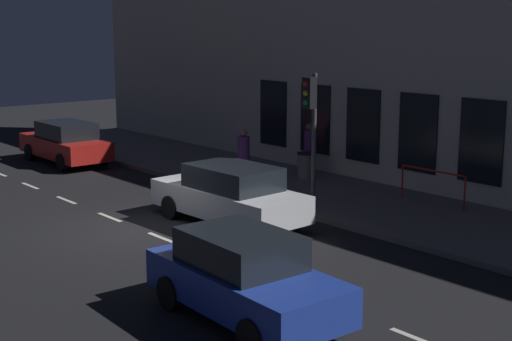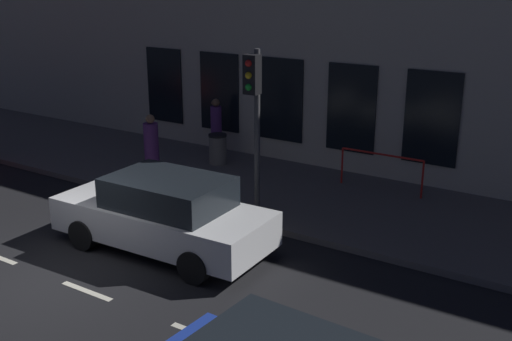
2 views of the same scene
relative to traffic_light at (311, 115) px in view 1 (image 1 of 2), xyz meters
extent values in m
plane|color=black|center=(-4.37, 1.74, -2.78)|extent=(60.00, 60.00, 0.00)
cube|color=#5B5654|center=(1.88, 1.74, -2.70)|extent=(4.50, 32.00, 0.15)
cube|color=beige|center=(4.43, 1.74, 1.24)|extent=(0.60, 32.00, 8.03)
cube|color=black|center=(4.10, -2.65, -0.83)|extent=(0.04, 1.41, 2.39)
cube|color=black|center=(4.10, -0.46, -0.83)|extent=(0.04, 1.41, 2.39)
cube|color=black|center=(4.10, 1.74, -0.83)|extent=(0.04, 1.41, 2.39)
cube|color=black|center=(4.10, 3.93, -0.83)|extent=(0.04, 1.41, 2.39)
cube|color=black|center=(4.10, 6.12, -0.83)|extent=(0.04, 1.41, 2.39)
cube|color=beige|center=(-4.37, -7.06, -2.77)|extent=(0.12, 1.20, 0.01)
cube|color=beige|center=(-4.37, -4.46, -2.77)|extent=(0.12, 1.20, 0.01)
cube|color=beige|center=(-4.37, -1.86, -2.77)|extent=(0.12, 1.20, 0.01)
cube|color=beige|center=(-4.37, 0.74, -2.77)|extent=(0.12, 1.20, 0.01)
cube|color=beige|center=(-4.37, 3.34, -2.77)|extent=(0.12, 1.20, 0.01)
cube|color=beige|center=(-4.37, 5.94, -2.77)|extent=(0.12, 1.20, 0.01)
cube|color=beige|center=(-4.37, 8.54, -2.77)|extent=(0.12, 1.20, 0.01)
cylinder|color=#424244|center=(0.12, 0.00, -0.75)|extent=(0.13, 0.13, 3.75)
cube|color=black|center=(-0.08, 0.00, 0.60)|extent=(0.26, 0.32, 0.84)
sphere|color=red|center=(-0.22, 0.00, 0.85)|extent=(0.15, 0.15, 0.15)
sphere|color=gold|center=(-0.22, 0.00, 0.60)|extent=(0.15, 0.15, 0.15)
sphere|color=green|center=(-0.22, 0.00, 0.35)|extent=(0.15, 0.15, 0.15)
cube|color=#1E389E|center=(-6.04, -4.51, -2.15)|extent=(1.91, 4.11, 0.70)
cube|color=black|center=(-6.03, -4.35, -1.50)|extent=(1.62, 2.16, 0.60)
cylinder|color=black|center=(-5.29, -5.80, -2.46)|extent=(0.25, 0.65, 0.64)
cylinder|color=black|center=(-6.90, -5.73, -2.46)|extent=(0.25, 0.65, 0.64)
cylinder|color=black|center=(-5.17, -3.30, -2.46)|extent=(0.25, 0.65, 0.64)
cylinder|color=black|center=(-6.79, -3.23, -2.46)|extent=(0.25, 0.65, 0.64)
cube|color=silver|center=(-2.27, 0.75, -2.15)|extent=(1.96, 4.59, 0.70)
cube|color=black|center=(-2.26, 0.56, -1.50)|extent=(1.68, 2.41, 0.60)
cylinder|color=black|center=(-3.16, 2.13, -2.46)|extent=(0.24, 0.65, 0.64)
cylinder|color=black|center=(-1.46, 2.18, -2.46)|extent=(0.24, 0.65, 0.64)
cylinder|color=black|center=(-3.08, -0.69, -2.46)|extent=(0.24, 0.65, 0.64)
cylinder|color=black|center=(-1.37, -0.64, -2.46)|extent=(0.24, 0.65, 0.64)
cube|color=red|center=(-1.65, 11.50, -2.15)|extent=(1.76, 4.48, 0.70)
cube|color=black|center=(-1.65, 11.32, -1.50)|extent=(1.54, 2.34, 0.60)
cylinder|color=black|center=(-2.45, 12.89, -2.46)|extent=(0.22, 0.64, 0.64)
cylinder|color=black|center=(-0.84, 12.88, -2.46)|extent=(0.22, 0.64, 0.64)
cylinder|color=black|center=(-2.47, 10.12, -2.46)|extent=(0.22, 0.64, 0.64)
cylinder|color=black|center=(-0.86, 10.11, -2.46)|extent=(0.22, 0.64, 0.64)
cylinder|color=#5B2D70|center=(0.59, 3.59, -1.84)|extent=(0.45, 0.45, 1.57)
sphere|color=#936B4C|center=(0.59, 3.59, -0.94)|extent=(0.23, 0.23, 0.23)
cube|color=#936B4C|center=(0.48, 3.57, -0.94)|extent=(0.05, 0.07, 0.07)
cylinder|color=#5B2D70|center=(3.58, 3.69, -1.89)|extent=(0.45, 0.45, 1.47)
sphere|color=brown|center=(3.58, 3.69, -1.04)|extent=(0.23, 0.23, 0.23)
cube|color=brown|center=(3.48, 3.75, -1.04)|extent=(0.07, 0.08, 0.07)
cylinder|color=slate|center=(2.78, 3.06, -2.22)|extent=(0.50, 0.50, 0.81)
cylinder|color=black|center=(2.78, 3.06, -1.78)|extent=(0.53, 0.53, 0.06)
cylinder|color=red|center=(3.14, -2.84, -2.15)|extent=(0.05, 0.05, 0.95)
cylinder|color=red|center=(3.14, -0.70, -2.15)|extent=(0.05, 0.05, 0.95)
cylinder|color=red|center=(3.14, -1.77, -1.68)|extent=(0.05, 2.14, 0.05)
camera|label=1|loc=(-13.90, -14.02, 2.42)|focal=51.50mm
camera|label=2|loc=(-11.02, -7.16, 2.67)|focal=43.43mm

